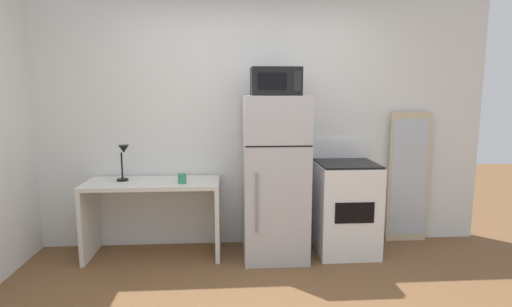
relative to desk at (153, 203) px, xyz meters
name	(u,v)px	position (x,y,z in m)	size (l,w,h in m)	color
wall_back_white	(248,122)	(0.94, 0.33, 0.77)	(5.00, 0.10, 2.60)	silver
desk	(153,203)	(0.00, 0.00, 0.00)	(1.29, 0.53, 0.75)	silver
desk_lamp	(123,157)	(-0.28, 0.03, 0.46)	(0.14, 0.12, 0.35)	black
coffee_mug	(182,178)	(0.30, -0.11, 0.26)	(0.08, 0.08, 0.10)	#338C66
refrigerator	(275,177)	(1.19, -0.06, 0.25)	(0.61, 0.68, 1.58)	#B7B7BC
microwave	(276,81)	(1.19, -0.09, 1.17)	(0.46, 0.35, 0.26)	black
oven_range	(345,207)	(1.91, -0.03, -0.07)	(0.58, 0.61, 1.10)	white
leaning_mirror	(408,178)	(2.66, 0.22, 0.17)	(0.44, 0.03, 1.40)	#C6B793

